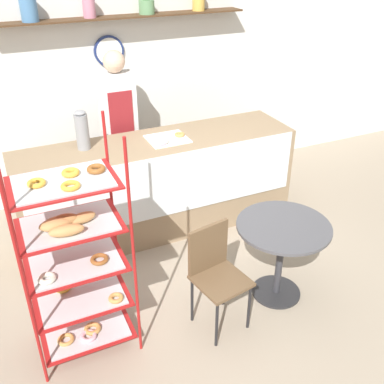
# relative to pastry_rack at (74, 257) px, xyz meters

# --- Properties ---
(ground_plane) EXTENTS (14.00, 14.00, 0.00)m
(ground_plane) POSITION_rel_pastry_rack_xyz_m (1.10, 0.01, -0.83)
(ground_plane) COLOR gray
(back_wall) EXTENTS (10.00, 0.30, 2.70)m
(back_wall) POSITION_rel_pastry_rack_xyz_m (1.10, 2.39, 0.53)
(back_wall) COLOR white
(back_wall) RESTS_ON ground_plane
(display_counter) EXTENTS (2.83, 0.72, 1.00)m
(display_counter) POSITION_rel_pastry_rack_xyz_m (1.10, 1.28, -0.33)
(display_counter) COLOR #937A5B
(display_counter) RESTS_ON ground_plane
(pastry_rack) EXTENTS (0.73, 0.50, 1.75)m
(pastry_rack) POSITION_rel_pastry_rack_xyz_m (0.00, 0.00, 0.00)
(pastry_rack) COLOR #A51919
(pastry_rack) RESTS_ON ground_plane
(person_worker) EXTENTS (0.36, 0.23, 1.78)m
(person_worker) POSITION_rel_pastry_rack_xyz_m (0.90, 1.88, 0.16)
(person_worker) COLOR #282833
(person_worker) RESTS_ON ground_plane
(cafe_table) EXTENTS (0.78, 0.78, 0.72)m
(cafe_table) POSITION_rel_pastry_rack_xyz_m (1.65, -0.14, -0.28)
(cafe_table) COLOR #262628
(cafe_table) RESTS_ON ground_plane
(cafe_chair) EXTENTS (0.44, 0.44, 0.87)m
(cafe_chair) POSITION_rel_pastry_rack_xyz_m (1.01, -0.17, -0.30)
(cafe_chair) COLOR black
(cafe_chair) RESTS_ON ground_plane
(coffee_carafe) EXTENTS (0.12, 0.12, 0.38)m
(coffee_carafe) POSITION_rel_pastry_rack_xyz_m (0.41, 1.41, 0.36)
(coffee_carafe) COLOR gray
(coffee_carafe) RESTS_ON display_counter
(donut_tray_counter) EXTENTS (0.39, 0.36, 0.05)m
(donut_tray_counter) POSITION_rel_pastry_rack_xyz_m (1.18, 1.25, 0.19)
(donut_tray_counter) COLOR white
(donut_tray_counter) RESTS_ON display_counter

